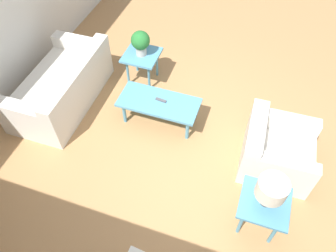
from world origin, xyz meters
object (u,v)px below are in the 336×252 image
(coffee_table, at_px, (159,104))
(table_lamp, at_px, (272,190))
(side_table_lamp, at_px, (264,205))
(potted_plant, at_px, (141,42))
(side_table_plant, at_px, (142,58))
(sofa, at_px, (62,87))
(armchair, at_px, (274,151))

(coffee_table, height_order, table_lamp, table_lamp)
(side_table_lamp, bearing_deg, potted_plant, -40.87)
(side_table_plant, bearing_deg, sofa, 41.16)
(potted_plant, relative_size, table_lamp, 1.01)
(table_lamp, bearing_deg, sofa, -18.33)
(coffee_table, distance_m, table_lamp, 2.05)
(sofa, xyz_separation_m, potted_plant, (-0.98, -0.86, 0.48))
(side_table_plant, height_order, table_lamp, table_lamp)
(coffee_table, bearing_deg, potted_plant, -53.89)
(sofa, relative_size, side_table_lamp, 3.27)
(armchair, bearing_deg, coffee_table, 80.62)
(sofa, relative_size, armchair, 1.93)
(side_table_plant, bearing_deg, potted_plant, 0.00)
(armchair, relative_size, coffee_table, 0.80)
(coffee_table, bearing_deg, side_table_plant, -53.89)
(armchair, xyz_separation_m, potted_plant, (2.26, -1.01, 0.48))
(sofa, xyz_separation_m, armchair, (-3.25, 0.15, 0.00))
(side_table_plant, relative_size, potted_plant, 1.33)
(side_table_plant, distance_m, side_table_lamp, 2.94)
(side_table_lamp, xyz_separation_m, table_lamp, (0.00, 0.00, 0.36))
(armchair, bearing_deg, table_lamp, 175.52)
(sofa, height_order, coffee_table, sofa)
(table_lamp, bearing_deg, side_table_lamp, -90.00)
(coffee_table, relative_size, table_lamp, 2.84)
(armchair, xyz_separation_m, side_table_plant, (2.26, -1.01, 0.16))
(side_table_plant, bearing_deg, table_lamp, 139.13)
(sofa, bearing_deg, coffee_table, 91.89)
(armchair, distance_m, coffee_table, 1.71)
(side_table_lamp, height_order, table_lamp, table_lamp)
(sofa, xyz_separation_m, coffee_table, (-1.56, -0.07, 0.09))
(coffee_table, distance_m, side_table_plant, 0.98)
(side_table_lamp, bearing_deg, sofa, -18.33)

